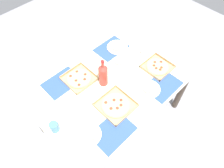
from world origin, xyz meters
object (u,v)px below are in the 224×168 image
at_px(pizza_box_corner_right, 116,105).
at_px(cup_dark, 78,101).
at_px(pizza_box_edge_far, 79,78).
at_px(pizza_box_center, 157,67).
at_px(cup_clear_right, 54,127).
at_px(condiment_bowl, 144,52).
at_px(plate_far_right, 89,135).
at_px(plate_near_left, 121,63).
at_px(plate_middle, 149,89).
at_px(plate_far_left, 117,47).
at_px(soda_bottle, 103,75).

distance_m(pizza_box_corner_right, cup_dark, 0.36).
bearing_deg(pizza_box_edge_far, pizza_box_center, 146.29).
relative_size(cup_clear_right, condiment_bowl, 1.27).
height_order(pizza_box_corner_right, cup_dark, cup_dark).
distance_m(pizza_box_edge_far, plate_far_right, 0.62).
distance_m(plate_near_left, cup_clear_right, 0.95).
xyz_separation_m(pizza_box_corner_right, condiment_bowl, (-0.70, -0.25, 0.01)).
height_order(plate_far_right, plate_middle, same).
distance_m(plate_near_left, plate_far_left, 0.24).
xyz_separation_m(pizza_box_edge_far, plate_near_left, (-0.45, 0.15, -0.00)).
relative_size(plate_far_left, soda_bottle, 0.73).
bearing_deg(plate_near_left, pizza_box_corner_right, 39.09).
bearing_deg(pizza_box_edge_far, condiment_bowl, 162.87).
bearing_deg(plate_far_right, cup_clear_right, -54.73).
distance_m(pizza_box_center, cup_dark, 0.92).
height_order(pizza_box_edge_far, soda_bottle, soda_bottle).
xyz_separation_m(pizza_box_corner_right, plate_far_left, (-0.55, -0.53, -0.00)).
height_order(plate_far_left, soda_bottle, soda_bottle).
relative_size(soda_bottle, condiment_bowl, 3.99).
relative_size(pizza_box_corner_right, plate_near_left, 1.43).
distance_m(plate_near_left, condiment_bowl, 0.31).
distance_m(plate_far_right, cup_dark, 0.33).
bearing_deg(soda_bottle, cup_clear_right, 6.69).
bearing_deg(plate_middle, cup_dark, -31.00).
bearing_deg(cup_clear_right, condiment_bowl, -177.52).
bearing_deg(pizza_box_center, cup_dark, -15.21).
relative_size(plate_near_left, plate_far_left, 0.91).
xyz_separation_m(soda_bottle, condiment_bowl, (-0.60, 0.02, -0.11)).
height_order(plate_middle, condiment_bowl, condiment_bowl).
bearing_deg(pizza_box_center, pizza_box_corner_right, 1.82).
bearing_deg(cup_dark, condiment_bowl, 179.47).
xyz_separation_m(plate_far_right, cup_clear_right, (0.17, -0.24, 0.04)).
distance_m(plate_far_left, cup_clear_right, 1.14).
distance_m(pizza_box_edge_far, cup_dark, 0.30).
height_order(plate_middle, cup_clear_right, cup_clear_right).
bearing_deg(plate_far_left, plate_near_left, 53.72).
bearing_deg(pizza_box_center, plate_middle, 22.47).
distance_m(pizza_box_center, condiment_bowl, 0.24).
xyz_separation_m(pizza_box_corner_right, cup_clear_right, (0.54, -0.20, 0.04)).
height_order(pizza_box_corner_right, plate_far_right, pizza_box_corner_right).
xyz_separation_m(soda_bottle, cup_dark, (0.34, 0.01, -0.09)).
bearing_deg(plate_far_right, pizza_box_edge_far, -121.72).
xyz_separation_m(plate_far_left, cup_clear_right, (1.09, 0.33, 0.04)).
xyz_separation_m(plate_near_left, cup_clear_right, (0.94, 0.13, 0.04)).
relative_size(pizza_box_corner_right, cup_clear_right, 3.00).
height_order(pizza_box_center, cup_clear_right, cup_clear_right).
height_order(pizza_box_corner_right, plate_middle, pizza_box_corner_right).
bearing_deg(plate_far_right, soda_bottle, -146.08).
bearing_deg(cup_dark, plate_far_left, -161.42).
relative_size(plate_near_left, plate_middle, 0.98).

